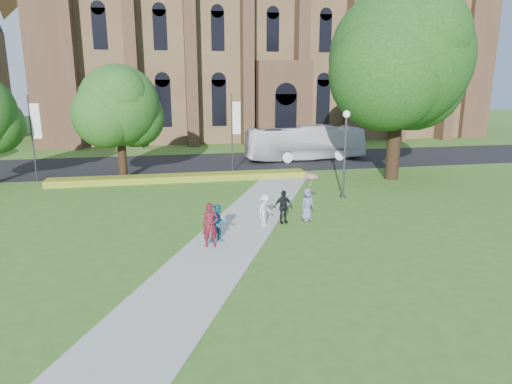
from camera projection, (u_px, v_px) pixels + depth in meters
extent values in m
plane|color=#396A1F|center=(237.00, 242.00, 20.10)|extent=(160.00, 160.00, 0.00)
cube|color=black|center=(201.00, 163.00, 39.16)|extent=(160.00, 10.00, 0.02)
cube|color=#B2B2A8|center=(234.00, 234.00, 21.05)|extent=(15.58, 28.54, 0.04)
cube|color=gold|center=(181.00, 178.00, 32.25)|extent=(18.00, 1.40, 0.45)
cube|color=brown|center=(266.00, 68.00, 58.06)|extent=(52.00, 16.00, 17.00)
cube|color=#513726|center=(45.00, 44.00, 46.31)|extent=(3.50, 3.50, 21.00)
cube|color=#513726|center=(474.00, 50.00, 55.52)|extent=(3.50, 3.50, 21.00)
cube|color=#513726|center=(283.00, 103.00, 50.44)|extent=(6.00, 2.50, 9.00)
cylinder|color=#38383D|center=(345.00, 159.00, 27.13)|extent=(0.14, 0.14, 4.80)
sphere|color=white|center=(347.00, 114.00, 26.51)|extent=(0.44, 0.44, 0.44)
cylinder|color=#38383D|center=(343.00, 196.00, 27.69)|extent=(0.36, 0.36, 0.15)
cylinder|color=#332114|center=(394.00, 133.00, 32.24)|extent=(0.96, 0.96, 6.60)
sphere|color=#113E12|center=(400.00, 58.00, 31.02)|extent=(9.60, 9.60, 9.60)
cylinder|color=#332114|center=(122.00, 151.00, 32.30)|extent=(0.60, 0.60, 4.12)
sphere|color=#174D18|center=(119.00, 105.00, 31.54)|extent=(5.60, 5.60, 5.60)
cylinder|color=#38383D|center=(232.00, 134.00, 34.24)|extent=(0.10, 0.10, 6.00)
cube|color=white|center=(236.00, 118.00, 34.02)|extent=(0.60, 0.02, 2.40)
cylinder|color=#38383D|center=(32.00, 139.00, 31.61)|extent=(0.10, 0.10, 6.00)
cube|color=white|center=(36.00, 121.00, 31.39)|extent=(0.60, 0.02, 2.40)
imported|color=white|center=(306.00, 143.00, 40.44)|extent=(10.87, 3.34, 2.98)
imported|color=#58141F|center=(210.00, 225.00, 19.25)|extent=(0.71, 0.48, 1.90)
imported|color=#1A6283|center=(219.00, 223.00, 19.86)|extent=(1.00, 0.90, 1.68)
imported|color=silver|center=(265.00, 211.00, 22.02)|extent=(1.12, 1.14, 1.57)
imported|color=black|center=(283.00, 207.00, 22.53)|extent=(1.04, 0.60, 1.66)
imported|color=slate|center=(307.00, 204.00, 22.95)|extent=(0.96, 0.83, 1.65)
imported|color=#EFACA8|center=(311.00, 182.00, 22.80)|extent=(0.93, 0.93, 0.64)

